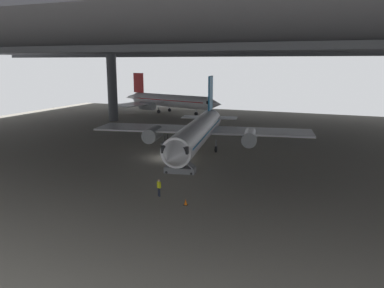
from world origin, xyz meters
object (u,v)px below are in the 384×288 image
(traffic_cone_orange, at_px, (186,202))
(airplane_main, at_px, (198,132))
(crew_worker_by_stairs, at_px, (177,159))
(boarding_stairs, at_px, (180,167))
(airplane_distant, at_px, (169,101))
(crew_worker_near_nose, at_px, (159,187))

(traffic_cone_orange, bearing_deg, airplane_main, 107.83)
(airplane_main, bearing_deg, crew_worker_by_stairs, -91.38)
(boarding_stairs, relative_size, airplane_distant, 0.15)
(crew_worker_near_nose, height_order, airplane_distant, airplane_distant)
(crew_worker_by_stairs, bearing_deg, traffic_cone_orange, -62.51)
(airplane_main, height_order, crew_worker_near_nose, airplane_main)
(airplane_main, distance_m, traffic_cone_orange, 19.66)
(crew_worker_near_nose, height_order, crew_worker_by_stairs, crew_worker_near_nose)
(airplane_distant, bearing_deg, airplane_main, -59.60)
(airplane_main, distance_m, boarding_stairs, 9.52)
(crew_worker_near_nose, xyz_separation_m, traffic_cone_orange, (3.27, -1.15, -0.70))
(airplane_main, distance_m, airplane_distant, 45.02)
(crew_worker_near_nose, relative_size, airplane_distant, 0.06)
(crew_worker_by_stairs, relative_size, traffic_cone_orange, 2.77)
(crew_worker_by_stairs, bearing_deg, airplane_main, 88.62)
(boarding_stairs, xyz_separation_m, traffic_cone_orange, (4.75, -9.41, -0.42))
(boarding_stairs, bearing_deg, crew_worker_near_nose, -79.84)
(airplane_distant, height_order, traffic_cone_orange, airplane_distant)
(airplane_main, xyz_separation_m, airplane_distant, (-22.78, 38.83, -0.12))
(airplane_main, relative_size, airplane_distant, 1.09)
(airplane_main, distance_m, crew_worker_by_stairs, 7.14)
(airplane_main, height_order, airplane_distant, airplane_main)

